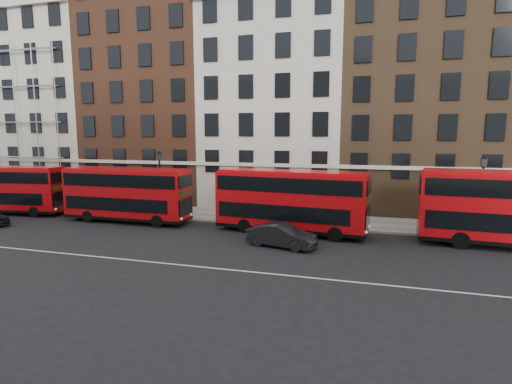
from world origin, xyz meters
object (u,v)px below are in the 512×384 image
(bus_a, at_px, (8,188))
(bus_c, at_px, (290,200))
(bus_b, at_px, (127,193))
(car_front, at_px, (282,235))

(bus_a, bearing_deg, bus_c, -6.82)
(bus_b, relative_size, car_front, 2.34)
(bus_a, distance_m, bus_c, 24.61)
(bus_b, height_order, bus_c, bus_c)
(bus_c, bearing_deg, bus_a, -174.21)
(bus_c, bearing_deg, bus_b, -174.21)
(bus_a, height_order, bus_c, bus_c)
(bus_a, distance_m, bus_b, 11.66)
(bus_c, xyz_separation_m, car_front, (0.19, -3.51, -1.64))
(bus_b, bearing_deg, car_front, -14.48)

